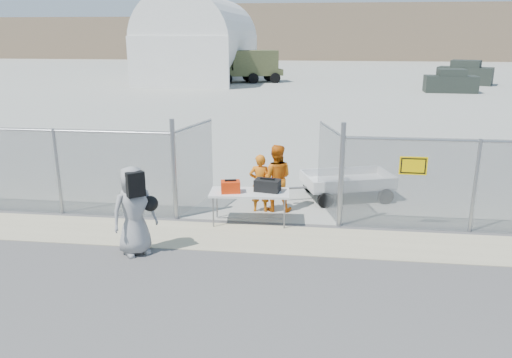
# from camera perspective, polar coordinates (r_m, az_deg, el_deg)

# --- Properties ---
(ground) EXTENTS (160.00, 160.00, 0.00)m
(ground) POSITION_cam_1_polar(r_m,az_deg,el_deg) (10.41, -1.38, -8.93)
(ground) COLOR #413F3F
(tarmac_inside) EXTENTS (160.00, 80.00, 0.01)m
(tarmac_inside) POSITION_cam_1_polar(r_m,az_deg,el_deg) (51.52, 5.64, 11.37)
(tarmac_inside) COLOR #9D9E93
(tarmac_inside) RESTS_ON ground
(dirt_strip) EXTENTS (44.00, 1.60, 0.01)m
(dirt_strip) POSITION_cam_1_polar(r_m,az_deg,el_deg) (11.31, -0.63, -6.75)
(dirt_strip) COLOR #BDB28D
(dirt_strip) RESTS_ON ground
(distant_hills) EXTENTS (140.00, 6.00, 9.00)m
(distant_hills) POSITION_cam_1_polar(r_m,az_deg,el_deg) (87.38, 9.87, 16.20)
(distant_hills) COLOR #7F684F
(distant_hills) RESTS_ON ground
(chain_link_fence) EXTENTS (40.00, 0.20, 2.20)m
(chain_link_fence) POSITION_cam_1_polar(r_m,az_deg,el_deg) (11.88, 0.00, 0.00)
(chain_link_fence) COLOR gray
(chain_link_fence) RESTS_ON ground
(quonset_hangar) EXTENTS (9.00, 18.00, 8.00)m
(quonset_hangar) POSITION_cam_1_polar(r_m,az_deg,el_deg) (50.61, -6.14, 15.80)
(quonset_hangar) COLOR white
(quonset_hangar) RESTS_ON ground
(folding_table) EXTENTS (1.94, 0.91, 0.80)m
(folding_table) POSITION_cam_1_polar(r_m,az_deg,el_deg) (12.03, -0.73, -3.28)
(folding_table) COLOR silver
(folding_table) RESTS_ON ground
(orange_bag) EXTENTS (0.50, 0.39, 0.28)m
(orange_bag) POSITION_cam_1_polar(r_m,az_deg,el_deg) (11.83, -2.93, -0.89)
(orange_bag) COLOR #ED3309
(orange_bag) RESTS_ON folding_table
(black_duffel) EXTENTS (0.65, 0.45, 0.29)m
(black_duffel) POSITION_cam_1_polar(r_m,az_deg,el_deg) (11.91, 1.32, -0.73)
(black_duffel) COLOR black
(black_duffel) RESTS_ON folding_table
(security_worker_left) EXTENTS (0.58, 0.41, 1.52)m
(security_worker_left) POSITION_cam_1_polar(r_m,az_deg,el_deg) (12.71, 0.45, -0.49)
(security_worker_left) COLOR orange
(security_worker_left) RESTS_ON ground
(security_worker_right) EXTENTS (0.86, 0.67, 1.75)m
(security_worker_right) POSITION_cam_1_polar(r_m,az_deg,el_deg) (12.78, 2.29, 0.11)
(security_worker_right) COLOR orange
(security_worker_right) RESTS_ON ground
(visitor) EXTENTS (1.09, 1.04, 1.88)m
(visitor) POSITION_cam_1_polar(r_m,az_deg,el_deg) (10.55, -13.77, -3.54)
(visitor) COLOR gray
(visitor) RESTS_ON ground
(utility_trailer) EXTENTS (3.45, 2.47, 0.75)m
(utility_trailer) POSITION_cam_1_polar(r_m,az_deg,el_deg) (14.10, 10.37, -0.68)
(utility_trailer) COLOR silver
(utility_trailer) RESTS_ON ground
(military_truck) EXTENTS (6.47, 4.26, 2.89)m
(military_truck) POSITION_cam_1_polar(r_m,az_deg,el_deg) (46.96, -0.88, 12.73)
(military_truck) COLOR #4C512D
(military_truck) RESTS_ON ground
(parked_vehicle_near) EXTENTS (3.91, 1.90, 1.74)m
(parked_vehicle_near) POSITION_cam_1_polar(r_m,az_deg,el_deg) (41.78, 21.36, 10.38)
(parked_vehicle_near) COLOR #262D27
(parked_vehicle_near) RESTS_ON ground
(parked_vehicle_mid) EXTENTS (5.00, 3.64, 2.06)m
(parked_vehicle_mid) POSITION_cam_1_polar(r_m,az_deg,el_deg) (48.88, 22.78, 11.14)
(parked_vehicle_mid) COLOR #262D27
(parked_vehicle_mid) RESTS_ON ground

